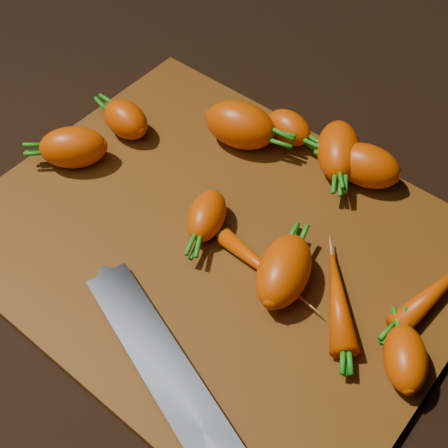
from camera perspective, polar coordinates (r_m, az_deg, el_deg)
The scene contains 15 objects.
ground at distance 0.67m, azimuth -0.54°, elevation -2.40°, with size 2.00×2.00×0.01m, color black.
cutting_board at distance 0.66m, azimuth -0.55°, elevation -1.83°, with size 0.50×0.40×0.01m, color #64370F.
carrot_0 at distance 0.73m, azimuth 1.51°, elevation 9.03°, with size 0.08×0.05×0.05m, color #D44100.
carrot_1 at distance 0.76m, azimuth -8.97°, elevation 9.42°, with size 0.06×0.04×0.04m, color #D44100.
carrot_2 at distance 0.72m, azimuth 10.43°, elevation 6.63°, with size 0.08×0.05×0.05m, color #D44100.
carrot_3 at distance 0.60m, azimuth 5.49°, elevation -4.30°, with size 0.08×0.05×0.05m, color #D44100.
carrot_4 at distance 0.71m, azimuth 12.92°, elevation 5.21°, with size 0.08×0.05×0.05m, color #D44100.
carrot_5 at distance 0.75m, azimuth 5.95°, elevation 8.76°, with size 0.06×0.04×0.04m, color #D44100.
carrot_6 at distance 0.58m, azimuth 16.24°, elevation -11.72°, with size 0.06×0.04×0.04m, color #D44100.
carrot_7 at distance 0.64m, azimuth 18.82°, elevation -5.81°, with size 0.12×0.02×0.02m, color #D44100.
carrot_8 at distance 0.62m, azimuth 3.40°, elevation -3.87°, with size 0.11×0.02×0.02m, color #D44100.
carrot_9 at distance 0.60m, azimuth 10.38°, elevation -6.97°, with size 0.11×0.03×0.03m, color #D44100.
carrot_10 at distance 0.73m, azimuth -13.63°, elevation 6.82°, with size 0.08×0.05×0.05m, color #D44100.
carrot_11 at distance 0.65m, azimuth -1.58°, elevation 0.78°, with size 0.06×0.04×0.04m, color #D44100.
knife at distance 0.56m, azimuth -4.40°, elevation -14.60°, with size 0.37×0.15×0.02m.
Camera 1 is at (0.25, -0.30, 0.53)m, focal length 50.00 mm.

